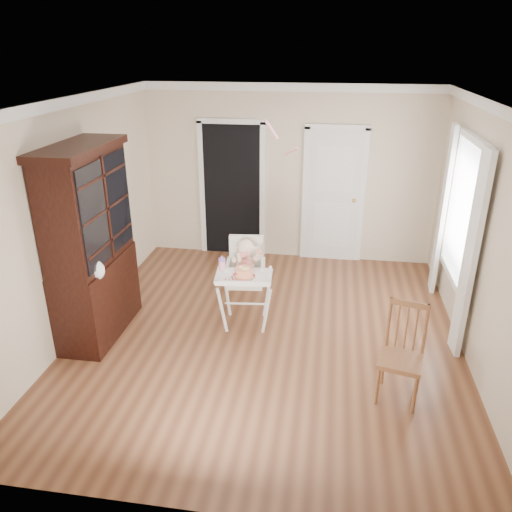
% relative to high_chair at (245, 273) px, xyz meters
% --- Properties ---
extents(floor, '(5.00, 5.00, 0.00)m').
position_rel_high_chair_xyz_m(floor, '(0.29, -0.24, -0.70)').
color(floor, '#58311E').
rests_on(floor, ground).
extents(ceiling, '(5.00, 5.00, 0.00)m').
position_rel_high_chair_xyz_m(ceiling, '(0.29, -0.24, 2.00)').
color(ceiling, white).
rests_on(ceiling, wall_back).
extents(wall_back, '(4.50, 0.00, 4.50)m').
position_rel_high_chair_xyz_m(wall_back, '(0.29, 2.26, 0.65)').
color(wall_back, beige).
rests_on(wall_back, floor).
extents(wall_left, '(0.00, 5.00, 5.00)m').
position_rel_high_chair_xyz_m(wall_left, '(-1.96, -0.24, 0.65)').
color(wall_left, beige).
rests_on(wall_left, floor).
extents(wall_right, '(0.00, 5.00, 5.00)m').
position_rel_high_chair_xyz_m(wall_right, '(2.54, -0.24, 0.65)').
color(wall_right, beige).
rests_on(wall_right, floor).
extents(crown_molding, '(4.50, 5.00, 0.12)m').
position_rel_high_chair_xyz_m(crown_molding, '(0.29, -0.24, 1.94)').
color(crown_molding, white).
rests_on(crown_molding, ceiling).
extents(doorway, '(1.06, 0.05, 2.22)m').
position_rel_high_chair_xyz_m(doorway, '(-0.61, 2.25, 0.41)').
color(doorway, black).
rests_on(doorway, wall_back).
extents(closet_door, '(0.96, 0.09, 2.13)m').
position_rel_high_chair_xyz_m(closet_door, '(0.99, 2.24, 0.33)').
color(closet_door, white).
rests_on(closet_door, wall_back).
extents(window_right, '(0.13, 1.84, 2.30)m').
position_rel_high_chair_xyz_m(window_right, '(2.47, 0.56, 0.59)').
color(window_right, white).
rests_on(window_right, wall_right).
extents(high_chair, '(0.71, 0.86, 1.13)m').
position_rel_high_chair_xyz_m(high_chair, '(0.00, 0.00, 0.00)').
color(high_chair, white).
rests_on(high_chair, floor).
extents(baby, '(0.34, 0.25, 0.49)m').
position_rel_high_chair_xyz_m(baby, '(-0.00, 0.03, 0.16)').
color(baby, beige).
rests_on(baby, high_chair).
extents(cake, '(0.26, 0.26, 0.12)m').
position_rel_high_chair_xyz_m(cake, '(0.04, -0.31, 0.15)').
color(cake, silver).
rests_on(cake, high_chair).
extents(sippy_cup, '(0.08, 0.08, 0.20)m').
position_rel_high_chair_xyz_m(sippy_cup, '(-0.25, -0.16, 0.17)').
color(sippy_cup, '#FF9BB8').
rests_on(sippy_cup, high_chair).
extents(china_cabinet, '(0.60, 1.34, 2.26)m').
position_rel_high_chair_xyz_m(china_cabinet, '(-1.69, -0.44, 0.43)').
color(china_cabinet, black).
rests_on(china_cabinet, floor).
extents(dining_chair, '(0.49, 0.49, 0.99)m').
position_rel_high_chair_xyz_m(dining_chair, '(1.72, -1.13, -0.24)').
color(dining_chair, brown).
rests_on(dining_chair, floor).
extents(streamer, '(0.22, 0.46, 0.15)m').
position_rel_high_chair_xyz_m(streamer, '(0.23, 0.57, 1.60)').
color(streamer, pink).
rests_on(streamer, ceiling).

